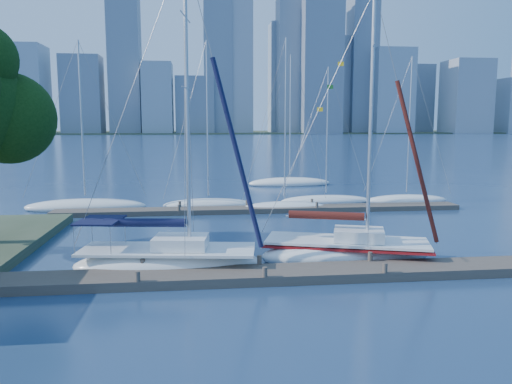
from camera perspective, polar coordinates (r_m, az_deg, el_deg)
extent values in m
plane|color=navy|center=(21.26, 0.69, -9.97)|extent=(700.00, 700.00, 0.00)
cube|color=#4D4239|center=(21.20, 0.69, -9.46)|extent=(26.00, 2.00, 0.40)
cube|color=#4D4239|center=(36.91, 0.62, -2.01)|extent=(30.00, 1.80, 0.36)
cube|color=#38472D|center=(340.14, -6.21, 6.73)|extent=(800.00, 100.00, 1.50)
sphere|color=black|center=(29.04, -26.42, 7.56)|extent=(4.73, 4.73, 4.73)
ellipsoid|color=white|center=(22.90, -9.99, -8.14)|extent=(8.62, 3.84, 1.46)
cube|color=white|center=(22.72, -10.03, -6.49)|extent=(7.98, 3.54, 0.12)
cube|color=white|center=(22.53, -8.59, -5.69)|extent=(2.56, 2.08, 0.54)
cylinder|color=silver|center=(21.86, -7.90, 10.00)|extent=(0.18, 0.18, 12.76)
cylinder|color=silver|center=(22.69, -12.58, -3.68)|extent=(3.92, 0.64, 0.10)
cylinder|color=black|center=(22.67, -12.58, -3.44)|extent=(3.65, 0.88, 0.39)
cube|color=black|center=(23.21, -17.39, -3.10)|extent=(2.05, 2.54, 0.08)
ellipsoid|color=white|center=(24.56, 10.26, -7.06)|extent=(8.67, 5.05, 1.45)
cube|color=white|center=(24.39, 10.29, -5.52)|extent=(8.03, 4.66, 0.12)
cube|color=white|center=(24.32, 11.68, -4.78)|extent=(2.73, 2.37, 0.53)
cylinder|color=silver|center=(23.76, 12.99, 8.11)|extent=(0.17, 0.17, 11.46)
cylinder|color=silver|center=(24.19, 8.02, -2.90)|extent=(3.75, 1.27, 0.10)
cylinder|color=#3D0F0D|center=(24.17, 8.02, -2.68)|extent=(3.54, 1.45, 0.39)
cube|color=maroon|center=(24.43, 10.29, -5.90)|extent=(8.23, 4.82, 0.10)
ellipsoid|color=white|center=(39.98, -18.88, -1.60)|extent=(9.03, 2.48, 1.23)
cylinder|color=silver|center=(39.49, -19.31, 7.87)|extent=(0.13, 0.13, 11.39)
ellipsoid|color=white|center=(39.17, -5.45, -1.46)|extent=(7.30, 3.49, 1.00)
cylinder|color=silver|center=(38.66, -5.58, 8.25)|extent=(0.11, 0.11, 11.77)
ellipsoid|color=white|center=(37.72, 3.30, -1.81)|extent=(6.63, 2.44, 0.97)
cylinder|color=silver|center=(37.18, 3.38, 8.24)|extent=(0.11, 0.11, 11.75)
ellipsoid|color=white|center=(41.36, 7.99, -1.01)|extent=(7.76, 3.38, 0.98)
cylinder|color=silver|center=(40.88, 8.14, 6.97)|extent=(0.11, 0.11, 10.07)
ellipsoid|color=white|center=(43.14, 16.80, -0.91)|extent=(7.20, 4.03, 0.97)
cylinder|color=silver|center=(42.67, 17.13, 7.31)|extent=(0.11, 0.11, 10.94)
ellipsoid|color=white|center=(52.78, 3.86, 1.02)|extent=(8.74, 2.76, 1.25)
cylinder|color=silver|center=(52.41, 3.93, 8.73)|extent=(0.14, 0.14, 12.35)
cube|color=gray|center=(349.32, -26.72, 10.16)|extent=(13.63, 14.18, 50.93)
cube|color=gray|center=(318.84, -24.20, 10.57)|extent=(15.35, 23.42, 50.49)
cube|color=slate|center=(315.24, -19.22, 10.40)|extent=(22.59, 17.63, 45.53)
cube|color=gray|center=(332.78, -14.57, 9.73)|extent=(14.25, 17.61, 37.43)
cube|color=gray|center=(306.23, -11.15, 10.41)|extent=(17.41, 19.81, 41.69)
cube|color=slate|center=(306.94, -7.00, 9.78)|extent=(22.73, 16.86, 34.00)
cube|color=gray|center=(312.65, -2.24, 14.64)|extent=(18.79, 14.99, 86.67)
cube|color=gray|center=(330.48, 2.99, 12.75)|extent=(16.16, 17.46, 69.32)
cube|color=slate|center=(309.44, 7.43, 14.23)|extent=(23.44, 18.95, 82.18)
cube|color=gray|center=(329.35, 10.22, 11.82)|extent=(14.32, 17.11, 59.75)
cube|color=gray|center=(322.76, 15.21, 11.00)|extent=(23.85, 18.80, 51.28)
cube|color=slate|center=(362.32, 18.09, 10.04)|extent=(14.90, 17.52, 45.24)
cube|color=gray|center=(342.70, 22.87, 9.95)|extent=(24.51, 23.94, 45.12)
cube|color=gray|center=(358.37, 27.11, 8.72)|extent=(15.20, 21.38, 34.24)
cube|color=slate|center=(315.64, -14.79, 15.09)|extent=(18.05, 18.00, 95.10)
cube|color=slate|center=(313.25, -4.40, 15.69)|extent=(16.76, 18.00, 98.46)
cube|color=slate|center=(317.89, 4.03, 15.07)|extent=(17.15, 18.00, 92.88)
cube|color=slate|center=(328.92, 12.01, 14.52)|extent=(16.32, 18.00, 91.07)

